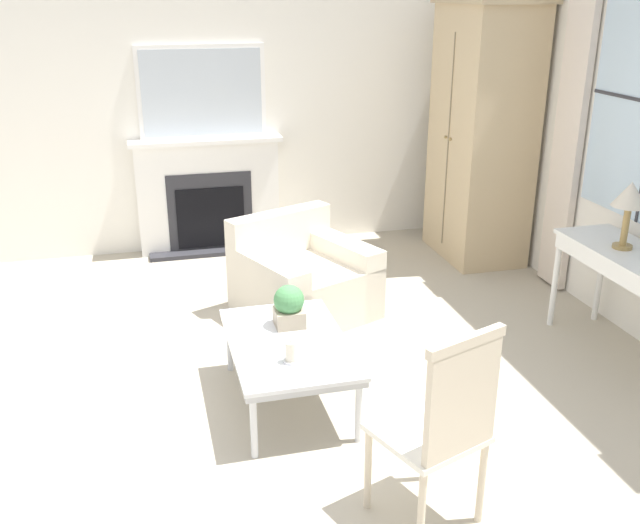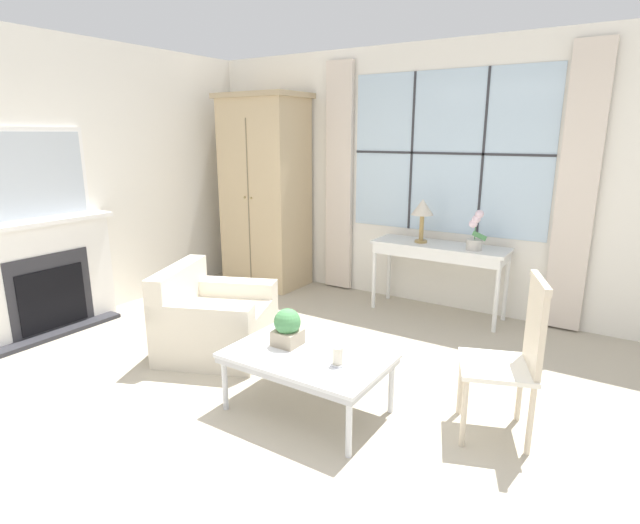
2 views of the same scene
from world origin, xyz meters
TOP-DOWN VIEW (x-y plane):
  - ground_plane at (0.00, 0.00)m, footprint 14.00×14.00m
  - wall_back_windowed at (0.00, 3.02)m, footprint 7.20×0.14m
  - wall_left at (-3.03, 0.60)m, footprint 0.06×7.20m
  - fireplace at (-2.91, 0.20)m, footprint 0.34×1.42m
  - armoire at (-2.15, 2.63)m, footprint 1.04×0.70m
  - console_table at (0.09, 2.71)m, footprint 1.39×0.46m
  - table_lamp at (-0.11, 2.69)m, footprint 0.23×0.23m
  - potted_orchid at (0.46, 2.65)m, footprint 0.19×0.15m
  - armchair_upholstered at (-1.23, 0.74)m, footprint 1.14×1.16m
  - side_chair_wooden at (1.25, 0.81)m, footprint 0.57×0.57m
  - coffee_table at (0.02, 0.36)m, footprint 1.09×0.69m
  - potted_plant_small at (-0.19, 0.41)m, footprint 0.19×0.19m
  - pillar_candle at (0.28, 0.32)m, footprint 0.09×0.09m

SIDE VIEW (x-z plane):
  - ground_plane at x=0.00m, z-range 0.00..0.00m
  - armchair_upholstered at x=-1.23m, z-range -0.11..0.64m
  - coffee_table at x=0.02m, z-range 0.17..0.60m
  - pillar_candle at x=0.28m, z-range 0.41..0.55m
  - potted_plant_small at x=-0.19m, z-range 0.42..0.69m
  - side_chair_wooden at x=1.25m, z-range 0.06..1.11m
  - fireplace at x=-2.91m, z-range -0.33..1.61m
  - console_table at x=0.09m, z-range 0.29..1.05m
  - potted_orchid at x=0.46m, z-range 0.72..1.12m
  - table_lamp at x=-0.11m, z-range 0.88..1.34m
  - armoire at x=-2.15m, z-range 0.01..2.34m
  - wall_left at x=-3.03m, z-range 0.00..2.80m
  - wall_back_windowed at x=0.00m, z-range 0.00..2.80m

